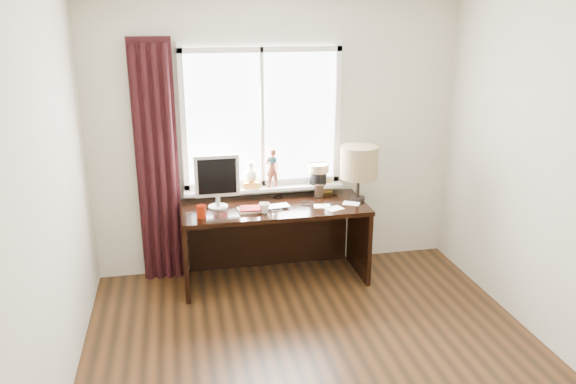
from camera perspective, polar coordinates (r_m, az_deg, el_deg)
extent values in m
cube|color=#492A13|center=(4.12, 4.39, -18.81)|extent=(3.50, 4.00, 0.00)
cube|color=beige|center=(5.37, -1.08, 5.52)|extent=(3.50, 0.00, 2.60)
cube|color=beige|center=(3.46, -24.21, -3.31)|extent=(0.00, 4.00, 2.60)
imported|color=silver|center=(5.09, -1.50, -1.53)|extent=(0.31, 0.22, 0.02)
imported|color=white|center=(4.97, -2.42, -1.60)|extent=(0.13, 0.13, 0.09)
cylinder|color=maroon|center=(4.91, -8.81, -1.96)|extent=(0.08, 0.08, 0.11)
cube|color=white|center=(5.29, -2.67, 7.52)|extent=(1.40, 0.02, 1.30)
cube|color=silver|center=(5.42, -2.54, 0.96)|extent=(1.50, 0.05, 0.05)
cube|color=silver|center=(5.19, -2.73, 14.27)|extent=(1.50, 0.05, 0.05)
cube|color=silver|center=(5.21, -10.59, 7.06)|extent=(0.05, 0.05, 1.40)
cube|color=silver|center=(5.43, 5.02, 7.73)|extent=(0.05, 0.05, 1.40)
cube|color=silver|center=(5.27, -2.63, 7.47)|extent=(0.03, 0.05, 1.30)
cube|color=silver|center=(5.38, -2.45, 0.40)|extent=(1.52, 0.18, 0.03)
cylinder|color=maroon|center=(5.29, -7.01, 1.64)|extent=(0.15, 0.15, 0.27)
cube|color=gold|center=(5.35, -3.75, 0.77)|extent=(0.15, 0.12, 0.06)
sphere|color=beige|center=(5.32, -3.77, 1.75)|extent=(0.13, 0.13, 0.13)
sphere|color=beige|center=(5.30, -3.79, 2.79)|extent=(0.07, 0.07, 0.07)
imported|color=brown|center=(5.33, -1.58, 2.49)|extent=(0.16, 0.12, 0.38)
cylinder|color=#1E4C51|center=(5.29, -1.56, 3.32)|extent=(0.10, 0.10, 0.05)
cylinder|color=black|center=(5.45, 3.09, 1.45)|extent=(0.16, 0.16, 0.12)
cylinder|color=#8C6B4C|center=(5.43, 3.11, 2.46)|extent=(0.20, 0.20, 0.08)
cube|color=black|center=(5.25, -13.13, 2.79)|extent=(0.38, 0.05, 2.25)
cylinder|color=black|center=(5.23, -14.65, 2.33)|extent=(0.06, 0.06, 2.20)
cylinder|color=black|center=(5.23, -13.66, 2.39)|extent=(0.06, 0.06, 2.20)
cylinder|color=black|center=(5.23, -12.68, 2.45)|extent=(0.06, 0.06, 2.20)
cylinder|color=black|center=(5.22, -11.69, 2.51)|extent=(0.06, 0.06, 2.20)
cube|color=black|center=(5.16, -1.39, -1.60)|extent=(1.70, 0.70, 0.04)
cube|color=black|center=(5.23, -10.39, -6.06)|extent=(0.04, 0.64, 0.71)
cube|color=black|center=(5.49, 7.22, -4.69)|extent=(0.04, 0.64, 0.71)
cube|color=black|center=(5.60, -1.97, -4.08)|extent=(1.60, 0.03, 0.71)
cylinder|color=beige|center=(5.14, -7.11, -1.49)|extent=(0.18, 0.18, 0.01)
cylinder|color=beige|center=(5.13, -7.13, -0.88)|extent=(0.04, 0.04, 0.10)
cube|color=beige|center=(5.05, -7.23, 1.64)|extent=(0.40, 0.04, 0.38)
cube|color=black|center=(5.03, -7.21, 1.56)|extent=(0.34, 0.01, 0.32)
cube|color=beige|center=(5.03, -3.83, -1.81)|extent=(0.23, 0.18, 0.02)
cube|color=maroon|center=(5.02, -3.71, -1.67)|extent=(0.22, 0.17, 0.01)
cylinder|color=black|center=(5.40, 3.17, 0.16)|extent=(0.09, 0.09, 0.12)
cylinder|color=black|center=(5.39, 3.00, 0.69)|extent=(0.01, 0.01, 0.22)
cylinder|color=black|center=(5.38, 3.32, 0.50)|extent=(0.01, 0.01, 0.19)
cylinder|color=black|center=(5.39, 3.14, 0.87)|extent=(0.01, 0.01, 0.25)
cylinder|color=black|center=(5.41, 3.33, 0.46)|extent=(0.01, 0.01, 0.17)
cube|color=gold|center=(5.52, 4.00, 0.60)|extent=(0.10, 0.02, 0.13)
cube|color=#996633|center=(5.51, 4.03, 0.57)|extent=(0.08, 0.01, 0.10)
cylinder|color=black|center=(5.34, 7.08, -0.65)|extent=(0.14, 0.14, 0.03)
cylinder|color=black|center=(5.31, 7.13, 0.63)|extent=(0.03, 0.03, 0.22)
cylinder|color=tan|center=(5.24, 7.23, 3.03)|extent=(0.35, 0.35, 0.30)
cube|color=white|center=(5.15, 3.48, -1.43)|extent=(0.16, 0.13, 0.00)
cube|color=white|center=(5.24, 6.45, -1.16)|extent=(0.18, 0.17, 0.00)
cube|color=white|center=(5.09, 4.76, -1.69)|extent=(0.18, 0.16, 0.00)
torus|color=black|center=(5.20, 1.99, -1.17)|extent=(0.17, 0.17, 0.01)
torus|color=black|center=(5.40, 3.11, -0.45)|extent=(0.14, 0.14, 0.01)
torus|color=black|center=(5.38, -0.97, -0.49)|extent=(0.13, 0.13, 0.01)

